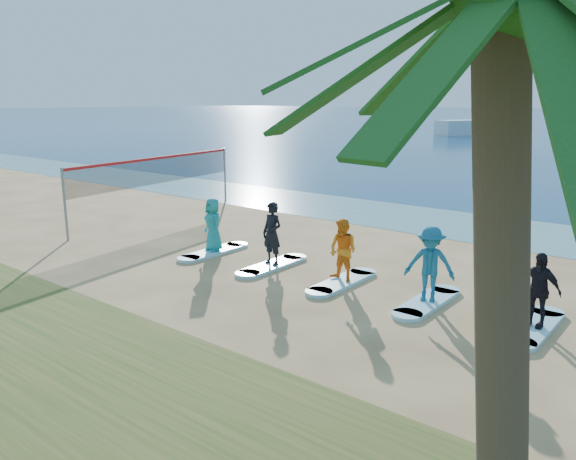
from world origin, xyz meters
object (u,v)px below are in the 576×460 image
Objects in this scene: student_0 at (213,225)px; student_2 at (343,250)px; surfboard_0 at (214,252)px; boat_offshore_a at (465,135)px; surfboard_3 at (427,302)px; surfboard_2 at (342,282)px; student_4 at (538,289)px; surfboard_1 at (272,265)px; surfboard_4 at (534,327)px; student_3 at (430,264)px; volleyball_net at (157,171)px; student_1 at (272,234)px.

student_0 is 4.81m from student_2.
boat_offshore_a is at bearing 104.96° from surfboard_0.
student_0 is at bearing 180.00° from surfboard_3.
surfboard_0 is at bearing 180.00° from surfboard_2.
student_2 is 1.03× the size of student_4.
surfboard_2 is 0.86m from student_2.
surfboard_1 is 4.81m from surfboard_3.
surfboard_1 is (2.41, 0.00, -0.87)m from student_0.
surfboard_4 is (9.62, 0.00, 0.00)m from surfboard_0.
student_3 reaches higher than surfboard_2.
student_3 is 1.13× the size of student_4.
student_0 reaches higher than surfboard_4.
student_2 is at bearing -46.13° from boat_offshore_a.
student_4 reaches higher than boat_offshore_a.
student_4 is (7.22, 0.00, 0.84)m from surfboard_1.
surfboard_0 is at bearing -173.11° from student_2.
student_4 is at bearing 0.00° from surfboard_1.
surfboard_1 is 1.00× the size of surfboard_3.
volleyball_net is at bearing 166.92° from surfboard_2.
surfboard_3 is (4.81, 0.00, -0.95)m from student_1.
surfboard_2 is 4.88m from student_4.
student_3 is (12.93, -2.45, -0.92)m from volleyball_net.
surfboard_3 is at bearing 180.00° from surfboard_4.
student_1 reaches higher than surfboard_0.
student_3 is at bearing 0.00° from surfboard_0.
student_0 is 4.89m from surfboard_2.
surfboard_3 is 0.94m from student_3.
surfboard_4 is (4.81, 0.00, 0.00)m from surfboard_2.
student_1 is 1.10× the size of student_2.
student_3 is 2.58m from surfboard_4.
student_3 reaches higher than student_2.
student_2 reaches higher than surfboard_2.
student_1 reaches higher than surfboard_1.
volleyball_net is 4.98× the size of student_1.
student_4 reaches higher than surfboard_2.
student_0 is 0.92× the size of student_1.
boat_offshore_a is at bearing 110.81° from surfboard_3.
student_0 is 9.66m from surfboard_4.
surfboard_2 is (2.41, 0.00, -0.95)m from student_1.
surfboard_1 is at bearing 161.77° from student_3.
volleyball_net reaches higher than surfboard_2.
student_1 is at bearing -48.09° from boat_offshore_a.
surfboard_1 is 4.90m from student_3.
volleyball_net reaches higher than surfboard_4.
boat_offshore_a is 69.27m from surfboard_4.
surfboard_1 is (2.41, 0.00, 0.00)m from surfboard_0.
student_3 is (4.81, 0.00, 0.94)m from surfboard_1.
surfboard_1 is at bearing 180.00° from surfboard_3.
student_3 is (24.30, -63.92, 0.98)m from boat_offshore_a.
surfboard_1 and surfboard_2 have the same top height.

